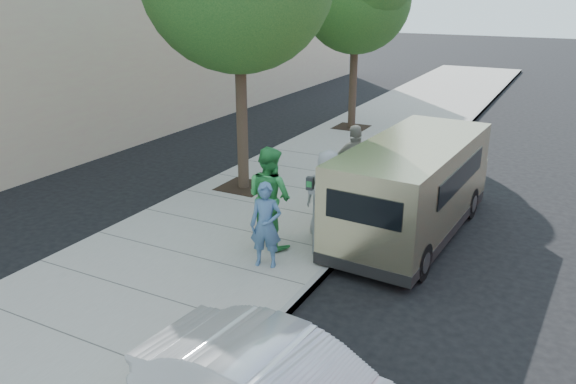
% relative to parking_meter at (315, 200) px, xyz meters
% --- Properties ---
extents(ground, '(120.00, 120.00, 0.00)m').
position_rel_parking_meter_xyz_m(ground, '(-1.00, 0.34, -1.29)').
color(ground, black).
rests_on(ground, ground).
extents(sidewalk, '(5.00, 60.00, 0.15)m').
position_rel_parking_meter_xyz_m(sidewalk, '(-2.00, 0.34, -1.21)').
color(sidewalk, gray).
rests_on(sidewalk, ground).
extents(curb_face, '(0.12, 60.00, 0.16)m').
position_rel_parking_meter_xyz_m(curb_face, '(0.44, 0.34, -1.21)').
color(curb_face, gray).
rests_on(curb_face, ground).
extents(parking_meter, '(0.33, 0.14, 1.57)m').
position_rel_parking_meter_xyz_m(parking_meter, '(0.00, 0.00, 0.00)').
color(parking_meter, gray).
rests_on(parking_meter, sidewalk).
extents(van, '(2.20, 5.69, 2.07)m').
position_rel_parking_meter_xyz_m(van, '(1.30, 2.17, -0.19)').
color(van, '#C6BB8E').
rests_on(van, ground).
extents(person_officer, '(0.67, 0.53, 1.62)m').
position_rel_parking_meter_xyz_m(person_officer, '(-0.59, -0.82, -0.33)').
color(person_officer, '#456A93').
rests_on(person_officer, sidewalk).
extents(person_green_shirt, '(1.16, 1.02, 2.03)m').
position_rel_parking_meter_xyz_m(person_green_shirt, '(-0.98, 0.01, -0.12)').
color(person_green_shirt, green).
rests_on(person_green_shirt, sidewalk).
extents(person_gray_shirt, '(1.00, 0.75, 1.86)m').
position_rel_parking_meter_xyz_m(person_gray_shirt, '(-0.12, 0.88, -0.21)').
color(person_gray_shirt, gray).
rests_on(person_gray_shirt, sidewalk).
extents(person_striped_polo, '(1.22, 1.05, 1.96)m').
position_rel_parking_meter_xyz_m(person_striped_polo, '(-0.26, 2.79, -0.16)').
color(person_striped_polo, slate).
rests_on(person_striped_polo, sidewalk).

